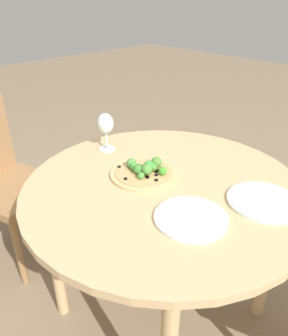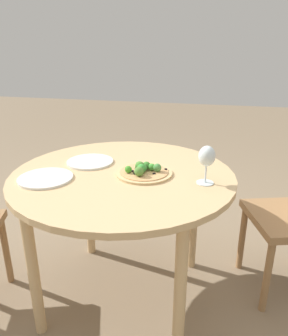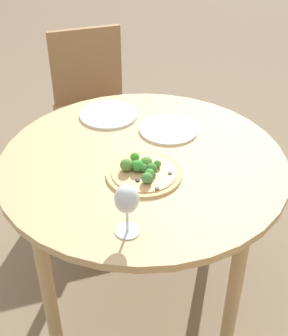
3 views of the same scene
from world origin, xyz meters
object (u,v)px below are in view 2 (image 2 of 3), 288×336
(wine_glass, at_px, (207,158))
(plate_far, at_px, (45,178))
(pizza, at_px, (144,171))
(plate_near, at_px, (90,162))

(wine_glass, relative_size, plate_far, 0.69)
(wine_glass, bearing_deg, pizza, 82.06)
(pizza, distance_m, plate_near, 0.31)
(pizza, bearing_deg, wine_glass, -97.94)
(pizza, height_order, plate_far, pizza)
(wine_glass, xyz_separation_m, plate_near, (0.13, 0.58, -0.11))
(plate_near, bearing_deg, plate_far, 155.18)
(pizza, distance_m, wine_glass, 0.30)
(pizza, bearing_deg, plate_near, 72.76)
(pizza, height_order, wine_glass, wine_glass)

